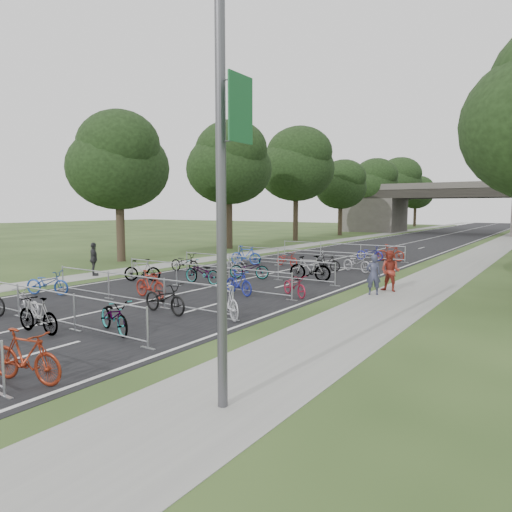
% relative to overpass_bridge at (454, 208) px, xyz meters
% --- Properties ---
extents(road, '(11.00, 140.00, 0.01)m').
position_rel_overpass_bridge_xyz_m(road, '(0.00, -15.00, -3.53)').
color(road, black).
rests_on(road, ground).
extents(sidewalk_right, '(3.00, 140.00, 0.01)m').
position_rel_overpass_bridge_xyz_m(sidewalk_right, '(8.00, -15.00, -3.53)').
color(sidewalk_right, gray).
rests_on(sidewalk_right, ground).
extents(sidewalk_left, '(2.00, 140.00, 0.01)m').
position_rel_overpass_bridge_xyz_m(sidewalk_left, '(-7.50, -15.00, -3.53)').
color(sidewalk_left, gray).
rests_on(sidewalk_left, ground).
extents(lane_markings, '(0.12, 140.00, 0.00)m').
position_rel_overpass_bridge_xyz_m(lane_markings, '(0.00, -15.00, -3.53)').
color(lane_markings, silver).
rests_on(lane_markings, ground).
extents(overpass_bridge, '(31.00, 8.00, 7.05)m').
position_rel_overpass_bridge_xyz_m(overpass_bridge, '(0.00, 0.00, 0.00)').
color(overpass_bridge, '#494541').
rests_on(overpass_bridge, ground).
extents(lamppost, '(0.61, 0.65, 8.21)m').
position_rel_overpass_bridge_xyz_m(lamppost, '(8.33, -63.00, 0.75)').
color(lamppost, '#4C4C51').
rests_on(lamppost, ground).
extents(tree_left_0, '(6.72, 6.72, 10.25)m').
position_rel_overpass_bridge_xyz_m(tree_left_0, '(-11.39, -49.07, 2.96)').
color(tree_left_0, '#33261C').
rests_on(tree_left_0, ground).
extents(tree_left_1, '(7.56, 7.56, 11.53)m').
position_rel_overpass_bridge_xyz_m(tree_left_1, '(-11.39, -37.07, 3.77)').
color(tree_left_1, '#33261C').
rests_on(tree_left_1, ground).
extents(tree_left_2, '(8.40, 8.40, 12.81)m').
position_rel_overpass_bridge_xyz_m(tree_left_2, '(-11.39, -25.07, 4.58)').
color(tree_left_2, '#33261C').
rests_on(tree_left_2, ground).
extents(tree_left_3, '(6.72, 6.72, 10.25)m').
position_rel_overpass_bridge_xyz_m(tree_left_3, '(-11.39, -13.07, 2.96)').
color(tree_left_3, '#33261C').
rests_on(tree_left_3, ground).
extents(tree_left_4, '(7.56, 7.56, 11.53)m').
position_rel_overpass_bridge_xyz_m(tree_left_4, '(-11.39, -1.07, 3.77)').
color(tree_left_4, '#33261C').
rests_on(tree_left_4, ground).
extents(tree_left_5, '(8.40, 8.40, 12.81)m').
position_rel_overpass_bridge_xyz_m(tree_left_5, '(-11.39, 10.93, 4.58)').
color(tree_left_5, '#33261C').
rests_on(tree_left_5, ground).
extents(tree_left_6, '(6.72, 6.72, 10.25)m').
position_rel_overpass_bridge_xyz_m(tree_left_6, '(-11.39, 22.93, 2.96)').
color(tree_left_6, '#33261C').
rests_on(tree_left_6, ground).
extents(barrier_row_1, '(9.70, 0.08, 1.10)m').
position_rel_overpass_bridge_xyz_m(barrier_row_1, '(0.00, -61.40, -2.99)').
color(barrier_row_1, '#A6A9AE').
rests_on(barrier_row_1, ground).
extents(barrier_row_2, '(9.70, 0.08, 1.10)m').
position_rel_overpass_bridge_xyz_m(barrier_row_2, '(0.00, -57.80, -2.99)').
color(barrier_row_2, '#A6A9AE').
rests_on(barrier_row_2, ground).
extents(barrier_row_3, '(9.70, 0.08, 1.10)m').
position_rel_overpass_bridge_xyz_m(barrier_row_3, '(0.00, -54.00, -2.99)').
color(barrier_row_3, '#A6A9AE').
rests_on(barrier_row_3, ground).
extents(barrier_row_4, '(9.70, 0.08, 1.10)m').
position_rel_overpass_bridge_xyz_m(barrier_row_4, '(0.00, -50.00, -2.99)').
color(barrier_row_4, '#A6A9AE').
rests_on(barrier_row_4, ground).
extents(barrier_row_5, '(9.70, 0.08, 1.10)m').
position_rel_overpass_bridge_xyz_m(barrier_row_5, '(0.00, -45.00, -2.99)').
color(barrier_row_5, '#A6A9AE').
rests_on(barrier_row_5, ground).
extents(barrier_row_6, '(9.70, 0.08, 1.10)m').
position_rel_overpass_bridge_xyz_m(barrier_row_6, '(0.00, -39.00, -2.99)').
color(barrier_row_6, '#A6A9AE').
rests_on(barrier_row_6, ground).
extents(bike_3, '(1.93, 0.92, 1.12)m').
position_rel_overpass_bridge_xyz_m(bike_3, '(4.30, -64.39, -2.97)').
color(bike_3, maroon).
rests_on(bike_3, ground).
extents(bike_5, '(1.79, 0.85, 0.90)m').
position_rel_overpass_bridge_xyz_m(bike_5, '(-1.34, -61.20, -3.08)').
color(bike_5, '#9B9AA1').
rests_on(bike_5, ground).
extents(bike_6, '(1.79, 0.60, 1.06)m').
position_rel_overpass_bridge_xyz_m(bike_6, '(0.95, -62.17, -3.00)').
color(bike_6, '#A6A9AE').
rests_on(bike_6, ground).
extents(bike_7, '(1.98, 1.18, 0.98)m').
position_rel_overpass_bridge_xyz_m(bike_7, '(2.70, -60.91, -3.04)').
color(bike_7, '#A6A9AE').
rests_on(bike_7, ground).
extents(bike_8, '(2.01, 1.37, 1.00)m').
position_rel_overpass_bridge_xyz_m(bike_8, '(-4.30, -58.70, -3.03)').
color(bike_8, navy).
rests_on(bike_8, ground).
extents(bike_9, '(1.87, 0.68, 1.10)m').
position_rel_overpass_bridge_xyz_m(bike_9, '(-0.28, -56.78, -2.98)').
color(bike_9, maroon).
rests_on(bike_9, ground).
extents(bike_10, '(2.09, 0.90, 1.07)m').
position_rel_overpass_bridge_xyz_m(bike_10, '(2.13, -58.35, -3.00)').
color(bike_10, black).
rests_on(bike_10, ground).
extents(bike_11, '(1.90, 1.44, 1.14)m').
position_rel_overpass_bridge_xyz_m(bike_11, '(4.30, -57.71, -2.96)').
color(bike_11, silver).
rests_on(bike_11, ground).
extents(bike_12, '(1.83, 1.35, 1.09)m').
position_rel_overpass_bridge_xyz_m(bike_12, '(-3.79, -54.06, -2.99)').
color(bike_12, '#A6A9AE').
rests_on(bike_12, ground).
extents(bike_13, '(2.13, 0.78, 1.11)m').
position_rel_overpass_bridge_xyz_m(bike_13, '(-0.81, -53.04, -2.98)').
color(bike_13, '#A6A9AE').
rests_on(bike_13, ground).
extents(bike_14, '(1.78, 0.95, 1.03)m').
position_rel_overpass_bridge_xyz_m(bike_14, '(2.24, -54.28, -3.02)').
color(bike_14, navy).
rests_on(bike_14, ground).
extents(bike_15, '(1.76, 1.37, 0.89)m').
position_rel_overpass_bridge_xyz_m(bike_15, '(4.30, -53.26, -3.09)').
color(bike_15, maroon).
rests_on(bike_15, ground).
extents(bike_16, '(2.04, 0.73, 1.07)m').
position_rel_overpass_bridge_xyz_m(bike_16, '(-4.30, -50.48, -3.00)').
color(bike_16, black).
rests_on(bike_16, ground).
extents(bike_17, '(1.86, 0.63, 1.10)m').
position_rel_overpass_bridge_xyz_m(bike_17, '(-1.91, -49.29, -2.98)').
color(bike_17, gray).
rests_on(bike_17, ground).
extents(bike_18, '(2.15, 1.41, 1.07)m').
position_rel_overpass_bridge_xyz_m(bike_18, '(0.12, -50.51, -3.00)').
color(bike_18, '#A6A9AE').
rests_on(bike_18, ground).
extents(bike_19, '(2.16, 0.91, 1.26)m').
position_rel_overpass_bridge_xyz_m(bike_19, '(2.98, -49.38, -2.90)').
color(bike_19, '#A6A9AE').
rests_on(bike_19, ground).
extents(bike_20, '(2.07, 1.10, 1.20)m').
position_rel_overpass_bridge_xyz_m(bike_20, '(-3.42, -45.83, -2.93)').
color(bike_20, '#1D3BA0').
rests_on(bike_20, ground).
extents(bike_21, '(1.75, 0.91, 0.88)m').
position_rel_overpass_bridge_xyz_m(bike_21, '(-0.90, -44.97, -3.10)').
color(bike_21, maroon).
rests_on(bike_21, ground).
extents(bike_22, '(1.64, 0.48, 0.98)m').
position_rel_overpass_bridge_xyz_m(bike_22, '(2.15, -45.68, -3.04)').
color(bike_22, black).
rests_on(bike_22, ground).
extents(bike_23, '(2.09, 1.33, 1.03)m').
position_rel_overpass_bridge_xyz_m(bike_23, '(3.67, -45.04, -3.02)').
color(bike_23, '#A6A5AD').
rests_on(bike_23, ground).
extents(bike_26, '(1.91, 0.73, 0.99)m').
position_rel_overpass_bridge_xyz_m(bike_26, '(2.21, -39.03, -3.04)').
color(bike_26, '#1B1D98').
rests_on(bike_26, ground).
extents(bike_27, '(1.88, 0.58, 1.12)m').
position_rel_overpass_bridge_xyz_m(bike_27, '(3.55, -38.73, -2.97)').
color(bike_27, maroon).
rests_on(bike_27, ground).
extents(pedestrian_a, '(0.72, 0.64, 1.67)m').
position_rel_overpass_bridge_xyz_m(pedestrian_a, '(6.80, -51.10, -2.70)').
color(pedestrian_a, '#33354D').
rests_on(pedestrian_a, ground).
extents(pedestrian_b, '(0.92, 0.75, 1.77)m').
position_rel_overpass_bridge_xyz_m(pedestrian_b, '(7.15, -49.99, -2.65)').
color(pedestrian_b, maroon).
rests_on(pedestrian_b, ground).
extents(pedestrian_c, '(1.09, 0.97, 1.77)m').
position_rel_overpass_bridge_xyz_m(pedestrian_c, '(-7.32, -54.23, -2.65)').
color(pedestrian_c, '#2A2B2D').
rests_on(pedestrian_c, ground).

